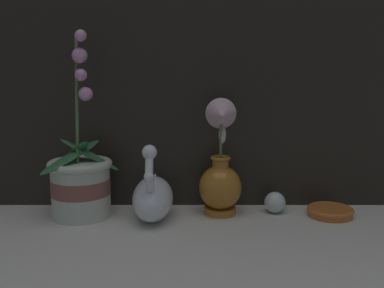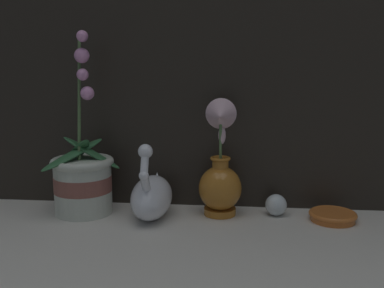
# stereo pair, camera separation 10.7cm
# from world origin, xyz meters

# --- Properties ---
(ground_plane) EXTENTS (2.80, 2.80, 0.00)m
(ground_plane) POSITION_xyz_m (0.00, 0.00, 0.00)
(ground_plane) COLOR beige
(orchid_potted_plant) EXTENTS (0.18, 0.19, 0.45)m
(orchid_potted_plant) POSITION_xyz_m (-0.30, 0.13, 0.09)
(orchid_potted_plant) COLOR beige
(orchid_potted_plant) RESTS_ON ground_plane
(swan_figurine) EXTENTS (0.10, 0.20, 0.20)m
(swan_figurine) POSITION_xyz_m (-0.12, 0.11, 0.06)
(swan_figurine) COLOR white
(swan_figurine) RESTS_ON ground_plane
(blue_vase) EXTENTS (0.11, 0.11, 0.29)m
(blue_vase) POSITION_xyz_m (0.05, 0.14, 0.11)
(blue_vase) COLOR #B26B23
(blue_vase) RESTS_ON ground_plane
(glass_sphere) EXTENTS (0.05, 0.05, 0.05)m
(glass_sphere) POSITION_xyz_m (0.19, 0.15, 0.03)
(glass_sphere) COLOR silver
(glass_sphere) RESTS_ON ground_plane
(amber_dish) EXTENTS (0.11, 0.11, 0.02)m
(amber_dish) POSITION_xyz_m (0.32, 0.13, 0.01)
(amber_dish) COLOR #C66628
(amber_dish) RESTS_ON ground_plane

